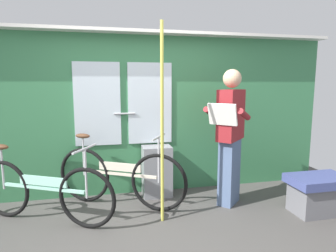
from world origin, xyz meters
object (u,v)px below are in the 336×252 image
Objects in this scene: bicycle_leaning_behind at (119,177)px; passenger_reading_newspaper at (230,135)px; bicycle_near_door at (43,191)px; trash_bin_by_wall at (157,171)px; bench_seat_corner at (318,193)px; handrail_pole at (162,125)px.

passenger_reading_newspaper reaches higher than bicycle_leaning_behind.
bicycle_near_door is 2.25× the size of trash_bin_by_wall.
bicycle_leaning_behind is 2.22× the size of trash_bin_by_wall.
bicycle_near_door is 0.91× the size of passenger_reading_newspaper.
bench_seat_corner is (1.77, -0.94, -0.11)m from trash_bin_by_wall.
bicycle_near_door is 1.50m from handrail_pole.
bicycle_leaning_behind is at bearing 162.87° from bench_seat_corner.
bicycle_near_door is 3.17m from bench_seat_corner.
bicycle_leaning_behind is 0.57m from trash_bin_by_wall.
bicycle_near_door is 2.28m from passenger_reading_newspaper.
bicycle_near_door is 2.22× the size of bench_seat_corner.
passenger_reading_newspaper is at bearing 28.15° from bicycle_near_door.
bench_seat_corner is (0.92, -0.49, -0.66)m from passenger_reading_newspaper.
bicycle_near_door reaches higher than trash_bin_by_wall.
passenger_reading_newspaper is (2.21, 0.03, 0.54)m from bicycle_near_door.
handrail_pole is (0.44, -0.50, 0.71)m from bicycle_leaning_behind.
handrail_pole is at bearing 173.73° from bench_seat_corner.
trash_bin_by_wall is 0.99× the size of bench_seat_corner.
bicycle_near_door is 0.88m from bicycle_leaning_behind.
trash_bin_by_wall is at bearing -72.77° from passenger_reading_newspaper.
trash_bin_by_wall reaches higher than bench_seat_corner.
handrail_pole is at bearing 16.22° from bicycle_near_door.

